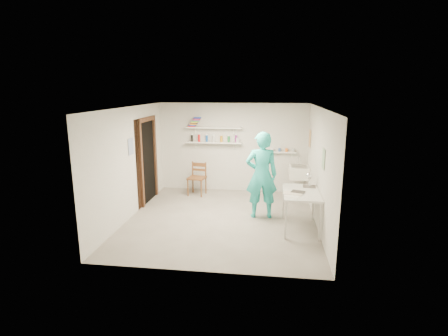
# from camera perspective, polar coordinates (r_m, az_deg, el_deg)

# --- Properties ---
(floor) EXTENTS (4.00, 4.50, 0.02)m
(floor) POSITION_cam_1_polar(r_m,az_deg,el_deg) (7.68, -0.39, -8.40)
(floor) COLOR slate
(floor) RESTS_ON ground
(ceiling) EXTENTS (4.00, 4.50, 0.02)m
(ceiling) POSITION_cam_1_polar(r_m,az_deg,el_deg) (7.16, -0.42, 9.94)
(ceiling) COLOR silver
(ceiling) RESTS_ON wall_back
(wall_back) EXTENTS (4.00, 0.02, 2.40)m
(wall_back) POSITION_cam_1_polar(r_m,az_deg,el_deg) (9.53, 1.45, 3.36)
(wall_back) COLOR silver
(wall_back) RESTS_ON ground
(wall_front) EXTENTS (4.00, 0.02, 2.40)m
(wall_front) POSITION_cam_1_polar(r_m,az_deg,el_deg) (5.17, -3.82, -4.92)
(wall_front) COLOR silver
(wall_front) RESTS_ON ground
(wall_left) EXTENTS (0.02, 4.50, 2.40)m
(wall_left) POSITION_cam_1_polar(r_m,az_deg,el_deg) (7.85, -15.10, 0.84)
(wall_left) COLOR silver
(wall_left) RESTS_ON ground
(wall_right) EXTENTS (0.02, 4.50, 2.40)m
(wall_right) POSITION_cam_1_polar(r_m,az_deg,el_deg) (7.34, 15.35, -0.00)
(wall_right) COLOR silver
(wall_right) RESTS_ON ground
(doorway_recess) EXTENTS (0.02, 0.90, 2.00)m
(doorway_recess) POSITION_cam_1_polar(r_m,az_deg,el_deg) (8.84, -12.34, 0.99)
(doorway_recess) COLOR black
(doorway_recess) RESTS_ON wall_left
(corridor_box) EXTENTS (1.40, 1.50, 2.10)m
(corridor_box) POSITION_cam_1_polar(r_m,az_deg,el_deg) (9.10, -16.57, 1.40)
(corridor_box) COLOR brown
(corridor_box) RESTS_ON ground
(door_lintel) EXTENTS (0.06, 1.05, 0.10)m
(door_lintel) POSITION_cam_1_polar(r_m,az_deg,el_deg) (8.68, -12.55, 7.78)
(door_lintel) COLOR brown
(door_lintel) RESTS_ON wall_left
(door_jamb_near) EXTENTS (0.06, 0.10, 2.00)m
(door_jamb_near) POSITION_cam_1_polar(r_m,az_deg,el_deg) (8.38, -13.35, 0.28)
(door_jamb_near) COLOR brown
(door_jamb_near) RESTS_ON ground
(door_jamb_far) EXTENTS (0.06, 0.10, 2.00)m
(door_jamb_far) POSITION_cam_1_polar(r_m,az_deg,el_deg) (9.30, -11.20, 1.62)
(door_jamb_far) COLOR brown
(door_jamb_far) RESTS_ON ground
(shelf_lower) EXTENTS (1.50, 0.22, 0.03)m
(shelf_lower) POSITION_cam_1_polar(r_m,az_deg,el_deg) (9.44, -1.66, 4.19)
(shelf_lower) COLOR white
(shelf_lower) RESTS_ON wall_back
(shelf_upper) EXTENTS (1.50, 0.22, 0.03)m
(shelf_upper) POSITION_cam_1_polar(r_m,az_deg,el_deg) (9.39, -1.67, 6.61)
(shelf_upper) COLOR white
(shelf_upper) RESTS_ON wall_back
(ledge_shelf) EXTENTS (0.70, 0.14, 0.03)m
(ledge_shelf) POSITION_cam_1_polar(r_m,az_deg,el_deg) (9.41, 9.59, 2.57)
(ledge_shelf) COLOR white
(ledge_shelf) RESTS_ON wall_back
(poster_left) EXTENTS (0.01, 0.28, 0.36)m
(poster_left) POSITION_cam_1_polar(r_m,az_deg,el_deg) (7.83, -14.96, 3.42)
(poster_left) COLOR #334C7F
(poster_left) RESTS_ON wall_left
(poster_right_a) EXTENTS (0.01, 0.34, 0.42)m
(poster_right_a) POSITION_cam_1_polar(r_m,az_deg,el_deg) (9.03, 13.84, 4.70)
(poster_right_a) COLOR #995933
(poster_right_a) RESTS_ON wall_right
(poster_right_b) EXTENTS (0.01, 0.30, 0.38)m
(poster_right_b) POSITION_cam_1_polar(r_m,az_deg,el_deg) (6.74, 15.93, 1.45)
(poster_right_b) COLOR #3F724C
(poster_right_b) RESTS_ON wall_right
(belfast_sink) EXTENTS (0.48, 0.60, 0.30)m
(belfast_sink) POSITION_cam_1_polar(r_m,az_deg,el_deg) (9.06, 12.12, -0.65)
(belfast_sink) COLOR white
(belfast_sink) RESTS_ON wall_right
(man) EXTENTS (0.75, 0.55, 1.90)m
(man) POSITION_cam_1_polar(r_m,az_deg,el_deg) (7.57, 6.15, -1.18)
(man) COLOR #27C3BE
(man) RESTS_ON ground
(wall_clock) EXTENTS (0.34, 0.08, 0.34)m
(wall_clock) POSITION_cam_1_polar(r_m,az_deg,el_deg) (7.71, 6.48, 1.48)
(wall_clock) COLOR beige
(wall_clock) RESTS_ON man
(wooden_chair) EXTENTS (0.50, 0.48, 0.93)m
(wooden_chair) POSITION_cam_1_polar(r_m,az_deg,el_deg) (9.26, -4.46, -1.61)
(wooden_chair) COLOR brown
(wooden_chair) RESTS_ON ground
(work_table) EXTENTS (0.70, 1.17, 0.78)m
(work_table) POSITION_cam_1_polar(r_m,az_deg,el_deg) (7.20, 12.37, -6.78)
(work_table) COLOR silver
(work_table) RESTS_ON ground
(desk_lamp) EXTENTS (0.15, 0.15, 0.15)m
(desk_lamp) POSITION_cam_1_polar(r_m,az_deg,el_deg) (7.50, 13.78, -1.19)
(desk_lamp) COLOR white
(desk_lamp) RESTS_ON work_table
(spray_cans) EXTENTS (1.26, 0.06, 0.17)m
(spray_cans) POSITION_cam_1_polar(r_m,az_deg,el_deg) (9.43, -1.66, 4.79)
(spray_cans) COLOR black
(spray_cans) RESTS_ON shelf_lower
(book_stack) EXTENTS (0.34, 0.14, 0.25)m
(book_stack) POSITION_cam_1_polar(r_m,az_deg,el_deg) (9.47, -4.81, 7.48)
(book_stack) COLOR red
(book_stack) RESTS_ON shelf_upper
(ledge_pots) EXTENTS (0.48, 0.07, 0.09)m
(ledge_pots) POSITION_cam_1_polar(r_m,az_deg,el_deg) (9.40, 9.61, 2.93)
(ledge_pots) COLOR silver
(ledge_pots) RESTS_ON ledge_shelf
(papers) EXTENTS (0.30, 0.22, 0.02)m
(papers) POSITION_cam_1_polar(r_m,az_deg,el_deg) (7.08, 12.53, -3.74)
(papers) COLOR silver
(papers) RESTS_ON work_table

